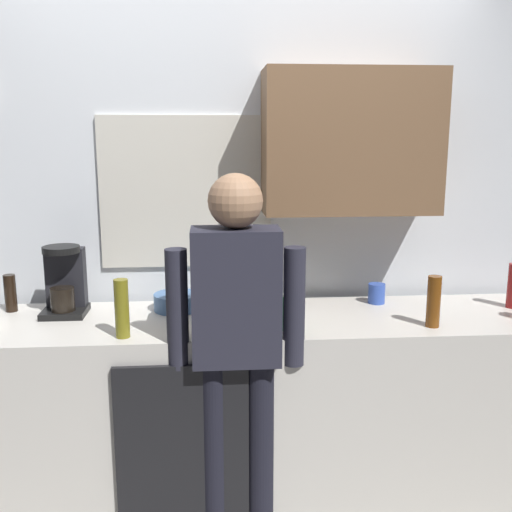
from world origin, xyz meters
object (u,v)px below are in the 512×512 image
Objects in this scene: bottle_dark_sauce at (10,293)px; person_at_sink at (236,332)px; bottle_amber_beer at (434,301)px; cup_blue_mug at (377,293)px; bottle_olive_oil at (122,309)px; dish_soap at (281,312)px; coffee_maker at (65,283)px; mixing_bowl at (177,302)px.

bottle_dark_sauce is 0.11× the size of person_at_sink.
cup_blue_mug is (-0.15, 0.38, -0.07)m from bottle_amber_beer.
bottle_olive_oil is 1.28m from cup_blue_mug.
cup_blue_mug is 0.88m from person_at_sink.
dish_soap is (1.27, -0.37, -0.01)m from bottle_dark_sauce.
coffee_maker is 3.30× the size of cup_blue_mug.
cup_blue_mug is 0.45× the size of mixing_bowl.
dish_soap is at bearing -16.20° from bottle_dark_sauce.
bottle_dark_sauce is 1.17m from person_at_sink.
bottle_amber_beer is 1.05× the size of mixing_bowl.
bottle_olive_oil is 2.50× the size of cup_blue_mug.
bottle_dark_sauce is at bearing 163.80° from dish_soap.
person_at_sink is (0.27, -0.46, -0.00)m from mixing_bowl.
mixing_bowl is (-1.15, 0.34, -0.08)m from bottle_amber_beer.
coffee_maker is 1.83× the size of bottle_dark_sauce.
person_at_sink reaches higher than mixing_bowl.
mixing_bowl is 0.53m from person_at_sink.
coffee_maker is 0.21× the size of person_at_sink.
coffee_maker reaches higher than bottle_dark_sauce.
bottle_olive_oil is (0.59, -0.42, 0.03)m from bottle_dark_sauce.
bottle_amber_beer is 1.35m from bottle_olive_oil.
cup_blue_mug is 0.06× the size of person_at_sink.
bottle_dark_sauce is (-0.27, 0.05, -0.06)m from coffee_maker.
mixing_bowl is 1.22× the size of dish_soap.
bottle_amber_beer reaches higher than cup_blue_mug.
person_at_sink reaches higher than bottle_amber_beer.
dish_soap is at bearing -17.57° from coffee_maker.
dish_soap is 0.24m from person_at_sink.
bottle_amber_beer is at bearing -11.15° from bottle_dark_sauce.
cup_blue_mug is (1.79, 0.00, -0.04)m from bottle_dark_sauce.
bottle_olive_oil is at bearing -49.01° from coffee_maker.
person_at_sink is (1.06, -0.49, -0.05)m from bottle_dark_sauce.
dish_soap is (0.68, 0.05, -0.05)m from bottle_olive_oil.
bottle_dark_sauce is at bearing 144.62° from bottle_olive_oil.
coffee_maker is at bearing -11.01° from bottle_dark_sauce.
cup_blue_mug is at bearing 28.78° from person_at_sink.
mixing_bowl is (0.52, 0.02, -0.11)m from coffee_maker.
coffee_maker reaches higher than cup_blue_mug.
coffee_maker is 1.43× the size of bottle_amber_beer.
coffee_maker reaches higher than bottle_olive_oil.
dish_soap reaches higher than cup_blue_mug.
cup_blue_mug is (1.52, 0.05, -0.10)m from coffee_maker.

